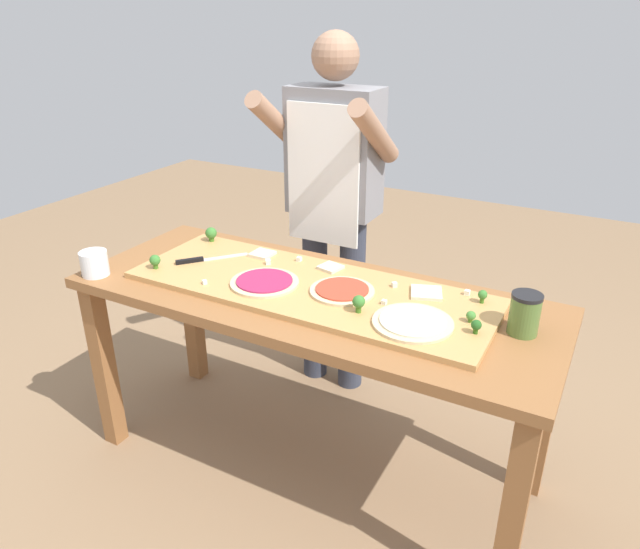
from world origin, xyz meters
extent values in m
plane|color=#896B4C|center=(0.00, 0.00, 0.00)|extent=(8.00, 8.00, 0.00)
cube|color=brown|center=(-0.84, -0.29, 0.38)|extent=(0.07, 0.07, 0.76)
cube|color=brown|center=(0.84, -0.29, 0.38)|extent=(0.07, 0.07, 0.76)
cube|color=brown|center=(-0.84, 0.29, 0.38)|extent=(0.07, 0.07, 0.76)
cube|color=brown|center=(0.84, 0.29, 0.38)|extent=(0.07, 0.07, 0.76)
cube|color=brown|center=(0.00, 0.00, 0.78)|extent=(1.80, 0.69, 0.04)
cube|color=tan|center=(-0.01, 0.01, 0.81)|extent=(1.36, 0.48, 0.02)
cube|color=#B7BABF|center=(-0.44, 0.08, 0.82)|extent=(0.13, 0.15, 0.00)
cube|color=black|center=(-0.54, -0.03, 0.83)|extent=(0.08, 0.10, 0.02)
cylinder|color=beige|center=(0.42, -0.08, 0.83)|extent=(0.26, 0.26, 0.01)
cylinder|color=beige|center=(0.42, -0.08, 0.83)|extent=(0.22, 0.22, 0.01)
cylinder|color=beige|center=(-0.16, -0.06, 0.83)|extent=(0.25, 0.25, 0.01)
cylinder|color=#9E234C|center=(-0.16, -0.06, 0.83)|extent=(0.21, 0.21, 0.01)
cylinder|color=beige|center=(0.12, 0.02, 0.83)|extent=(0.23, 0.23, 0.01)
cylinder|color=#BC3D28|center=(0.12, 0.02, 0.83)|extent=(0.19, 0.19, 0.01)
cube|color=beige|center=(0.39, 0.14, 0.83)|extent=(0.14, 0.14, 0.01)
cube|color=beige|center=(-0.32, 0.17, 0.83)|extent=(0.09, 0.09, 0.01)
cube|color=beige|center=(-0.01, 0.18, 0.83)|extent=(0.10, 0.10, 0.01)
cylinder|color=#2C5915|center=(0.62, -0.05, 0.83)|extent=(0.01, 0.01, 0.02)
sphere|color=#23561E|center=(0.62, -0.05, 0.85)|extent=(0.03, 0.03, 0.03)
cylinder|color=#3F7220|center=(0.23, -0.09, 0.83)|extent=(0.02, 0.02, 0.02)
sphere|color=#38752D|center=(0.23, -0.09, 0.86)|extent=(0.04, 0.04, 0.04)
cylinder|color=#3F7220|center=(0.58, 0.17, 0.83)|extent=(0.01, 0.01, 0.02)
sphere|color=#38752D|center=(0.58, 0.17, 0.85)|extent=(0.03, 0.03, 0.03)
cylinder|color=#487A23|center=(0.58, 0.02, 0.83)|extent=(0.01, 0.01, 0.01)
sphere|color=#427F33|center=(0.58, 0.02, 0.84)|extent=(0.03, 0.03, 0.03)
cylinder|color=#3F7220|center=(-0.62, -0.14, 0.83)|extent=(0.02, 0.02, 0.02)
sphere|color=#38752D|center=(-0.62, -0.14, 0.86)|extent=(0.04, 0.04, 0.04)
cylinder|color=#3F7220|center=(-0.61, 0.20, 0.83)|extent=(0.02, 0.02, 0.02)
sphere|color=#38752D|center=(-0.61, 0.20, 0.86)|extent=(0.05, 0.05, 0.05)
cube|color=white|center=(-0.16, 0.19, 0.83)|extent=(0.02, 0.02, 0.02)
cube|color=silver|center=(0.27, 0.15, 0.83)|extent=(0.02, 0.02, 0.02)
cube|color=white|center=(0.29, 0.00, 0.83)|extent=(0.02, 0.02, 0.02)
cube|color=white|center=(-0.25, 0.10, 0.83)|extent=(0.03, 0.03, 0.02)
cube|color=white|center=(-0.36, -0.16, 0.83)|extent=(0.02, 0.02, 0.02)
cube|color=white|center=(0.52, 0.21, 0.83)|extent=(0.02, 0.02, 0.02)
cylinder|color=white|center=(-0.82, -0.26, 0.85)|extent=(0.11, 0.11, 0.10)
cylinder|color=white|center=(-0.82, -0.26, 0.83)|extent=(0.09, 0.09, 0.05)
cylinder|color=#517033|center=(0.74, 0.06, 0.86)|extent=(0.10, 0.10, 0.13)
cylinder|color=black|center=(0.74, 0.06, 0.93)|extent=(0.10, 0.10, 0.01)
cylinder|color=#333847|center=(-0.31, 0.60, 0.45)|extent=(0.12, 0.12, 0.90)
cylinder|color=#333847|center=(-0.11, 0.60, 0.45)|extent=(0.12, 0.12, 0.90)
cube|color=gray|center=(-0.21, 0.60, 1.18)|extent=(0.40, 0.20, 0.55)
cube|color=white|center=(-0.21, 0.49, 1.09)|extent=(0.34, 0.01, 0.60)
cylinder|color=#997056|center=(-0.44, 0.50, 1.30)|extent=(0.08, 0.39, 0.31)
cylinder|color=#997056|center=(0.02, 0.50, 1.30)|extent=(0.08, 0.39, 0.31)
sphere|color=#997056|center=(-0.21, 0.60, 1.57)|extent=(0.20, 0.20, 0.20)
camera|label=1|loc=(0.94, -1.68, 1.75)|focal=32.94mm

